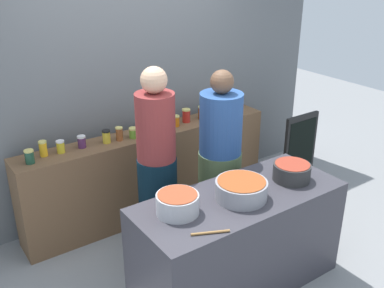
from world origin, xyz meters
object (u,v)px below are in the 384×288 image
preserve_jar_9 (176,121)px  cooking_pot_right (292,172)px  preserve_jar_8 (160,124)px  chalkboard_sign (300,151)px  preserve_jar_2 (61,147)px  preserve_jar_13 (222,108)px  preserve_jar_4 (106,136)px  preserve_jar_12 (213,113)px  preserve_jar_11 (202,113)px  cooking_pot_left (178,204)px  preserve_jar_5 (119,134)px  preserve_jar_0 (29,157)px  cooking_pot_center (241,190)px  preserve_jar_14 (237,104)px  preserve_jar_7 (141,126)px  cook_with_tongs (157,174)px  preserve_jar_10 (186,115)px  wooden_spoon (210,233)px  cook_in_cap (220,168)px  preserve_jar_3 (82,142)px  preserve_jar_6 (133,133)px  preserve_jar_1 (43,148)px

preserve_jar_9 → cooking_pot_right: size_ratio=0.37×
preserve_jar_8 → chalkboard_sign: bearing=-16.6°
preserve_jar_2 → preserve_jar_13: (1.85, 0.03, -0.00)m
preserve_jar_4 → preserve_jar_12: bearing=-1.2°
preserve_jar_11 → cooking_pot_left: bearing=-131.6°
preserve_jar_5 → chalkboard_sign: size_ratio=0.15×
preserve_jar_0 → preserve_jar_12: size_ratio=1.14×
preserve_jar_5 → cooking_pot_center: 1.45m
preserve_jar_14 → preserve_jar_7: bearing=-178.6°
preserve_jar_5 → cook_with_tongs: size_ratio=0.08×
preserve_jar_8 → preserve_jar_10: 0.35m
wooden_spoon → preserve_jar_7: bearing=76.1°
preserve_jar_10 → preserve_jar_11: preserve_jar_10 is taller
preserve_jar_13 → chalkboard_sign: (0.74, -0.54, -0.52)m
cook_with_tongs → cook_in_cap: (0.58, -0.14, -0.05)m
preserve_jar_10 → chalkboard_sign: 1.44m
preserve_jar_9 → cooking_pot_center: (-0.33, -1.41, -0.05)m
cooking_pot_center → preserve_jar_4: bearing=107.1°
preserve_jar_9 → chalkboard_sign: bearing=-18.8°
preserve_jar_10 → preserve_jar_11: bearing=-5.4°
preserve_jar_8 → cooking_pot_right: (0.39, -1.42, -0.05)m
preserve_jar_7 → cooking_pot_left: size_ratio=0.46×
preserve_jar_3 → preserve_jar_13: preserve_jar_3 is taller
wooden_spoon → cook_with_tongs: size_ratio=0.15×
preserve_jar_3 → preserve_jar_6: (0.50, -0.06, -0.01)m
preserve_jar_4 → preserve_jar_10: 0.93m
preserve_jar_10 → wooden_spoon: bearing=-119.5°
cook_with_tongs → preserve_jar_1: bearing=137.9°
preserve_jar_7 → preserve_jar_12: 0.85m
preserve_jar_5 → preserve_jar_4: bearing=173.1°
preserve_jar_6 → cooking_pot_center: size_ratio=0.26×
preserve_jar_1 → cook_with_tongs: 1.03m
preserve_jar_14 → cooking_pot_left: (-1.71, -1.38, -0.04)m
preserve_jar_4 → cooking_pot_center: bearing=-72.9°
preserve_jar_4 → cooking_pot_left: bearing=-93.0°
cooking_pot_right → wooden_spoon: cooking_pot_right is taller
preserve_jar_12 → preserve_jar_14: preserve_jar_12 is taller
cooking_pot_center → cook_with_tongs: cook_with_tongs is taller
preserve_jar_3 → preserve_jar_5: 0.36m
cooking_pot_left → wooden_spoon: bearing=-83.7°
preserve_jar_11 → wooden_spoon: 2.04m
preserve_jar_12 → preserve_jar_9: bearing=178.1°
preserve_jar_9 → cook_with_tongs: size_ratio=0.07×
preserve_jar_0 → preserve_jar_8: preserve_jar_8 is taller
preserve_jar_13 → cooking_pot_center: 1.78m
preserve_jar_2 → preserve_jar_11: bearing=-0.7°
preserve_jar_5 → preserve_jar_11: (0.99, 0.03, 0.00)m
preserve_jar_9 → chalkboard_sign: 1.56m
preserve_jar_6 → preserve_jar_12: preserve_jar_12 is taller
cooking_pot_right → preserve_jar_14: bearing=65.7°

